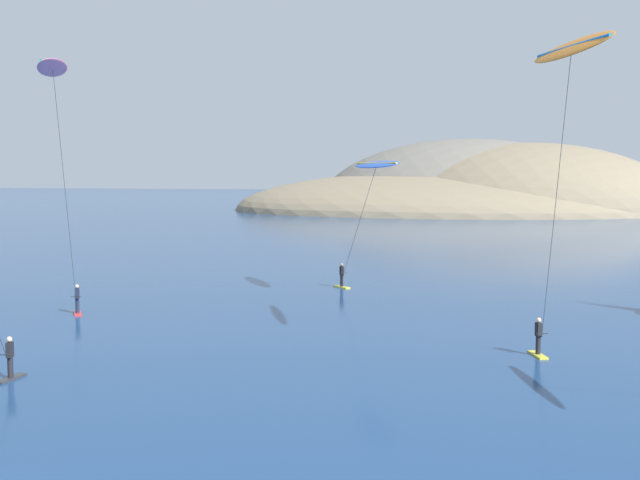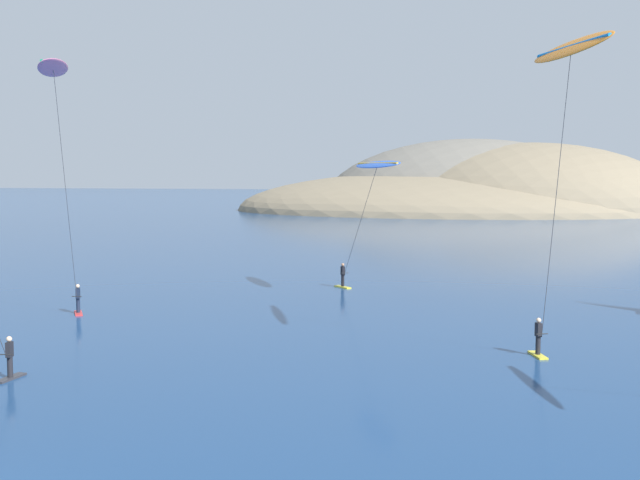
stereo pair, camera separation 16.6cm
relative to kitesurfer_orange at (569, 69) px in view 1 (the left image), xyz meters
The scene contains 4 objects.
headland_island 128.91m from the kitesurfer_orange, 90.78° to the left, with size 86.76×63.00×28.37m.
kitesurfer_orange is the anchor object (origin of this frame).
kitesurfer_pink 25.06m from the kitesurfer_orange, behind, with size 2.88×7.31×13.76m.
kitesurfer_blue 19.43m from the kitesurfer_orange, 121.17° to the left, with size 5.75×8.35×8.84m.
Camera 1 is at (12.14, -15.30, 8.26)m, focal length 45.00 mm.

